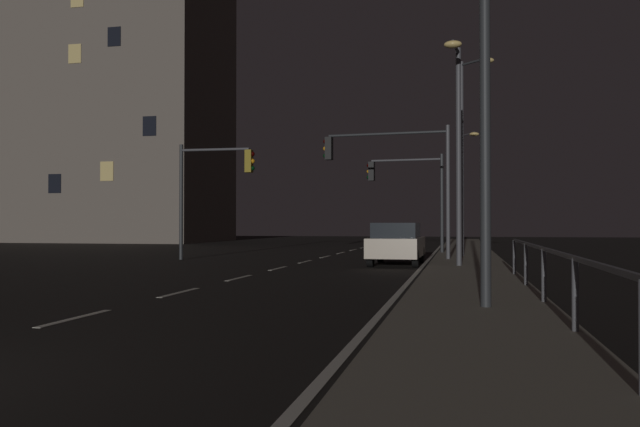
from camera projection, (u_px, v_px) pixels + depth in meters
ground_plane at (282, 268)px, 22.77m from camera, size 112.00×112.00×0.00m
sidewalk_right at (469, 268)px, 21.42m from camera, size 2.70×77.00×0.14m
lane_markings_center at (305, 262)px, 26.19m from camera, size 0.14×50.00×0.01m
lane_edge_line at (427, 261)px, 26.64m from camera, size 0.14×53.00×0.01m
car at (397, 243)px, 24.31m from camera, size 1.87×4.42×1.57m
traffic_light_mid_left at (407, 183)px, 32.25m from camera, size 3.83×0.54×4.82m
traffic_light_far_center at (214, 178)px, 27.62m from camera, size 3.36×0.34×4.94m
traffic_light_far_left at (391, 164)px, 26.49m from camera, size 5.24×0.63×5.33m
street_lamp_median at (508, 59)px, 10.99m from camera, size 2.28×0.54×6.88m
street_lamp_across_street at (458, 134)px, 21.53m from camera, size 0.56×1.70×7.30m
street_lamp_far_end at (463, 178)px, 39.59m from camera, size 1.15×1.84×6.92m
street_lamp_mid_block at (466, 141)px, 27.94m from camera, size 1.42×1.27×8.43m
barrier_fence at (557, 266)px, 10.08m from camera, size 0.09×16.38×0.98m
building_distant at (97, 80)px, 56.94m from camera, size 21.59×11.67×28.20m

